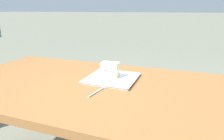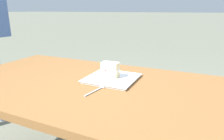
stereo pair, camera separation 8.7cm
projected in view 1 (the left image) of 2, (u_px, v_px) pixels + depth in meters
patio_table at (89, 96)px, 1.21m from camera, size 1.66×0.91×0.70m
dessert_plate at (112, 78)px, 1.24m from camera, size 0.29×0.29×0.02m
cake_slice at (110, 70)px, 1.23m from camera, size 0.10×0.07×0.09m
dessert_fork at (99, 90)px, 1.07m from camera, size 0.04×0.17×0.01m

